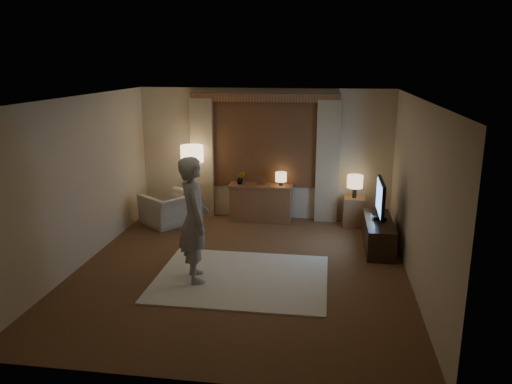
% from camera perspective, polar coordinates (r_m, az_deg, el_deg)
% --- Properties ---
extents(room, '(5.04, 5.54, 2.64)m').
position_cam_1_polar(room, '(7.76, -1.16, 1.59)').
color(room, brown).
rests_on(room, ground).
extents(rug, '(2.50, 2.00, 0.02)m').
position_cam_1_polar(rug, '(7.44, -1.67, -9.80)').
color(rug, '#F0E5CA').
rests_on(rug, floor).
extents(sideboard, '(1.20, 0.40, 0.70)m').
position_cam_1_polar(sideboard, '(9.93, 0.54, -1.34)').
color(sideboard, brown).
rests_on(sideboard, floor).
extents(picture_frame, '(0.16, 0.02, 0.20)m').
position_cam_1_polar(picture_frame, '(9.82, 0.54, 1.19)').
color(picture_frame, brown).
rests_on(picture_frame, sideboard).
extents(plant, '(0.17, 0.13, 0.30)m').
position_cam_1_polar(plant, '(9.86, -1.76, 1.55)').
color(plant, '#999999').
rests_on(plant, sideboard).
extents(table_lamp_sideboard, '(0.22, 0.22, 0.30)m').
position_cam_1_polar(table_lamp_sideboard, '(9.75, 2.88, 1.67)').
color(table_lamp_sideboard, black).
rests_on(table_lamp_sideboard, sideboard).
extents(floor_lamp, '(0.44, 0.44, 1.52)m').
position_cam_1_polar(floor_lamp, '(9.79, -7.31, 3.88)').
color(floor_lamp, black).
rests_on(floor_lamp, floor).
extents(armchair, '(1.24, 1.26, 0.62)m').
position_cam_1_polar(armchair, '(9.86, -9.80, -1.93)').
color(armchair, beige).
rests_on(armchair, floor).
extents(side_table, '(0.40, 0.40, 0.56)m').
position_cam_1_polar(side_table, '(9.83, 11.08, -2.21)').
color(side_table, brown).
rests_on(side_table, floor).
extents(table_lamp_side, '(0.30, 0.30, 0.44)m').
position_cam_1_polar(table_lamp_side, '(9.68, 11.25, 1.12)').
color(table_lamp_side, black).
rests_on(table_lamp_side, side_table).
extents(tv_stand, '(0.45, 1.40, 0.50)m').
position_cam_1_polar(tv_stand, '(8.76, 13.80, -4.70)').
color(tv_stand, black).
rests_on(tv_stand, floor).
extents(tv, '(0.23, 0.95, 0.69)m').
position_cam_1_polar(tv, '(8.57, 14.05, -0.73)').
color(tv, black).
rests_on(tv, tv_stand).
extents(person, '(0.67, 0.78, 1.81)m').
position_cam_1_polar(person, '(7.13, -7.09, -3.13)').
color(person, '#A49F97').
rests_on(person, rug).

